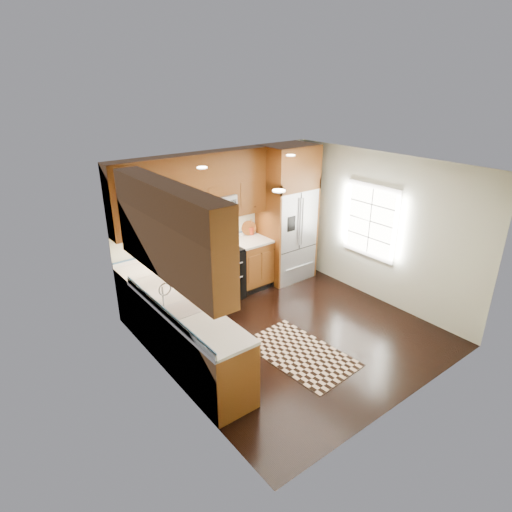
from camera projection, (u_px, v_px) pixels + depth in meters
ground at (291, 332)px, 6.73m from camera, size 4.00×4.00×0.00m
wall_back at (219, 222)px, 7.69m from camera, size 4.00×0.02×2.60m
wall_left at (170, 296)px, 5.11m from camera, size 0.02×4.00×2.60m
wall_right at (380, 229)px, 7.35m from camera, size 0.02×4.00×2.60m
window at (371, 221)px, 7.45m from camera, size 0.04×1.10×1.30m
base_cabinets at (192, 309)px, 6.52m from camera, size 2.85×3.00×0.90m
countertop at (195, 276)px, 6.51m from camera, size 2.86×3.01×0.04m
upper_cabinets at (184, 205)px, 6.10m from camera, size 2.85×3.00×1.15m
range at (219, 274)px, 7.63m from camera, size 0.76×0.67×0.95m
microwave at (213, 208)px, 7.26m from camera, size 0.76×0.40×0.42m
refrigerator at (287, 214)px, 8.15m from camera, size 0.98×0.75×2.60m
sink_faucet at (182, 304)px, 5.54m from camera, size 0.54×0.44×0.37m
rug at (300, 353)px, 6.22m from camera, size 1.06×1.65×0.01m
knife_block at (176, 250)px, 7.07m from camera, size 0.17×0.19×0.32m
utensil_crock at (251, 229)px, 8.11m from camera, size 0.14×0.14×0.31m
cutting_board at (249, 234)px, 8.13m from camera, size 0.37×0.37×0.02m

